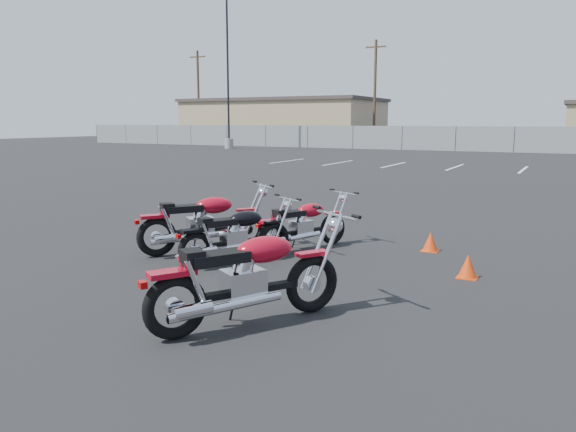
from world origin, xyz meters
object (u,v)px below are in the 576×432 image
at_px(motorcycle_third_red, 303,224).
at_px(motorcycle_rear_red, 248,277).
at_px(motorcycle_second_black, 236,234).
at_px(motorcycle_front_red, 203,222).

bearing_deg(motorcycle_third_red, motorcycle_rear_red, -73.07).
bearing_deg(motorcycle_second_black, motorcycle_front_red, 158.78).
xyz_separation_m(motorcycle_front_red, motorcycle_second_black, (0.87, -0.34, -0.07)).
bearing_deg(motorcycle_third_red, motorcycle_front_red, -145.32).
distance_m(motorcycle_front_red, motorcycle_rear_red, 3.54).
height_order(motorcycle_third_red, motorcycle_rear_red, motorcycle_rear_red).
xyz_separation_m(motorcycle_front_red, motorcycle_third_red, (1.38, 0.96, -0.08)).
bearing_deg(motorcycle_rear_red, motorcycle_front_red, 133.79).
distance_m(motorcycle_second_black, motorcycle_rear_red, 2.73).
bearing_deg(motorcycle_front_red, motorcycle_third_red, 34.68).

